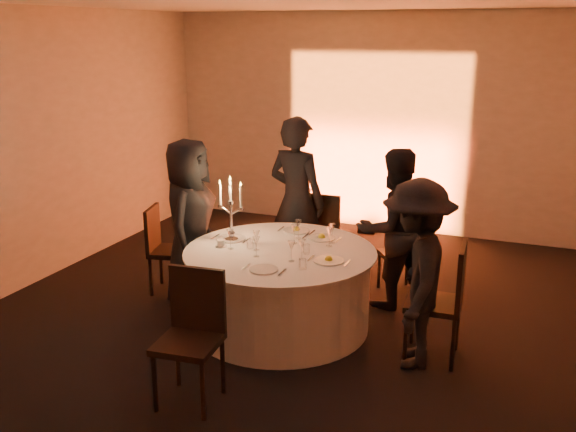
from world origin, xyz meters
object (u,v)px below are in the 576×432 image
at_px(guest_back_left, 297,201).
at_px(guest_right, 416,274).
at_px(chair_front, 192,328).
at_px(chair_back_right, 403,251).
at_px(chair_back_left, 324,230).
at_px(candelabra, 231,218).
at_px(chair_right, 445,295).
at_px(chair_left, 163,244).
at_px(guest_back_right, 393,229).
at_px(coffee_cup, 221,244).
at_px(banquet_table, 280,289).
at_px(guest_left, 190,222).

height_order(guest_back_left, guest_right, guest_back_left).
relative_size(chair_front, guest_right, 0.64).
height_order(chair_back_right, guest_right, guest_right).
xyz_separation_m(chair_back_left, candelabra, (-0.53, -1.23, 0.42)).
distance_m(chair_back_left, guest_back_left, 0.48).
distance_m(chair_back_right, chair_right, 1.40).
bearing_deg(guest_back_left, chair_front, 106.22).
xyz_separation_m(chair_back_left, guest_back_left, (-0.25, -0.20, 0.36)).
bearing_deg(chair_left, chair_front, -156.64).
distance_m(guest_back_right, guest_right, 1.21).
height_order(chair_back_right, coffee_cup, chair_back_right).
height_order(chair_back_right, chair_right, chair_right).
relative_size(chair_left, candelabra, 1.44).
distance_m(chair_left, chair_right, 3.08).
distance_m(banquet_table, coffee_cup, 0.71).
bearing_deg(chair_front, chair_right, 32.69).
bearing_deg(guest_back_right, chair_front, 22.89).
bearing_deg(guest_back_right, guest_left, -24.56).
bearing_deg(chair_back_left, chair_left, 33.76).
bearing_deg(guest_left, guest_right, -113.06).
distance_m(chair_right, chair_front, 2.14).
bearing_deg(banquet_table, candelabra, 170.24).
distance_m(chair_back_left, chair_back_right, 0.95).
height_order(guest_back_right, guest_right, guest_back_right).
bearing_deg(chair_back_right, candelabra, 1.94).
bearing_deg(guest_back_right, coffee_cup, -7.93).
bearing_deg(candelabra, guest_back_right, 29.97).
relative_size(chair_front, candelabra, 1.57).
bearing_deg(chair_front, chair_back_left, 81.93).
height_order(chair_left, guest_back_right, guest_back_right).
bearing_deg(guest_right, chair_right, 115.34).
xyz_separation_m(chair_right, guest_back_left, (-1.80, 1.19, 0.35)).
distance_m(chair_left, guest_left, 0.54).
distance_m(chair_left, chair_back_right, 2.57).
height_order(chair_left, candelabra, candelabra).
bearing_deg(guest_back_right, chair_back_right, -144.63).
distance_m(chair_right, candelabra, 2.13).
distance_m(banquet_table, guest_back_left, 1.29).
xyz_separation_m(banquet_table, chair_back_right, (0.91, 1.19, 0.11)).
xyz_separation_m(chair_left, guest_left, (0.41, -0.12, 0.33)).
bearing_deg(guest_back_right, guest_back_left, -54.63).
bearing_deg(guest_right, chair_left, -111.20).
bearing_deg(chair_left, coffee_cup, -130.82).
height_order(chair_left, chair_front, chair_front).
xyz_separation_m(chair_front, guest_left, (-0.95, 1.62, 0.28)).
bearing_deg(coffee_cup, guest_back_right, 35.48).
bearing_deg(chair_left, chair_back_right, -85.84).
relative_size(chair_back_right, candelabra, 1.36).
bearing_deg(banquet_table, guest_back_right, 46.58).
relative_size(chair_back_right, coffee_cup, 8.02).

